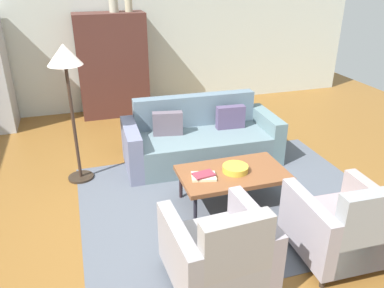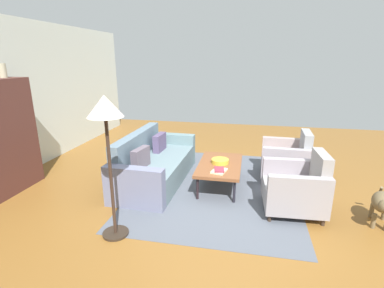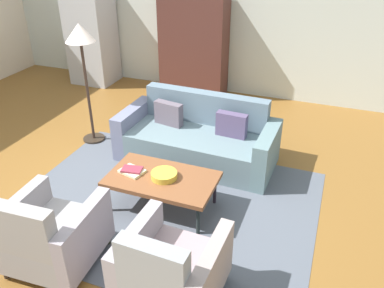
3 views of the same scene
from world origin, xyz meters
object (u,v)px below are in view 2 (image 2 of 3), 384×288
object	(u,v)px
armchair_right	(288,160)
dog	(382,204)
coffee_table	(220,166)
vase_round	(2,71)
armchair_left	(298,189)
floor_lamp	(106,120)
couch	(152,165)
book_stack	(219,170)
fruit_bowl	(220,161)

from	to	relation	value
armchair_right	dog	size ratio (longest dim) A/B	1.27
coffee_table	vase_round	xyz separation A→B (m)	(-0.55, 3.40, 1.54)
armchair_left	floor_lamp	world-z (taller)	floor_lamp
dog	couch	bearing A→B (deg)	-87.34
coffee_table	armchair_left	size ratio (longest dim) A/B	1.36
couch	vase_round	xyz separation A→B (m)	(-0.55, 2.21, 1.62)
coffee_table	couch	bearing A→B (deg)	89.88
book_stack	vase_round	world-z (taller)	vase_round
couch	vase_round	bearing A→B (deg)	-74.33
armchair_right	fruit_bowl	bearing A→B (deg)	118.01
fruit_bowl	book_stack	world-z (taller)	fruit_bowl
coffee_table	fruit_bowl	world-z (taller)	fruit_bowl
armchair_left	floor_lamp	bearing A→B (deg)	111.66
book_stack	dog	world-z (taller)	dog
armchair_left	fruit_bowl	distance (m)	1.33
armchair_left	fruit_bowl	world-z (taller)	armchair_left
armchair_left	dog	xyz separation A→B (m)	(-0.18, -1.00, -0.03)
dog	armchair_right	bearing A→B (deg)	-128.10
couch	armchair_right	bearing A→B (deg)	105.87
armchair_right	dog	bearing A→B (deg)	-141.78
armchair_right	fruit_bowl	size ratio (longest dim) A/B	3.04
floor_lamp	fruit_bowl	bearing A→B (deg)	-33.43
floor_lamp	coffee_table	bearing A→B (deg)	-33.88
book_stack	vase_round	bearing A→B (deg)	93.25
armchair_left	vase_round	bearing A→B (deg)	86.26
vase_round	armchair_right	bearing A→B (deg)	-75.90
couch	coffee_table	size ratio (longest dim) A/B	1.77
armchair_left	vase_round	size ratio (longest dim) A/B	4.02
armchair_right	floor_lamp	world-z (taller)	floor_lamp
armchair_left	armchair_right	size ratio (longest dim) A/B	1.00
armchair_right	fruit_bowl	world-z (taller)	armchair_right
floor_lamp	dog	xyz separation A→B (m)	(0.87, -3.28, -1.13)
fruit_bowl	floor_lamp	bearing A→B (deg)	146.57
armchair_right	dog	distance (m)	1.70
couch	armchair_right	world-z (taller)	armchair_right
couch	book_stack	bearing A→B (deg)	75.29
armchair_left	book_stack	world-z (taller)	armchair_left
book_stack	dog	distance (m)	2.19
coffee_table	floor_lamp	bearing A→B (deg)	146.12
couch	coffee_table	bearing A→B (deg)	91.55
armchair_right	armchair_left	bearing A→B (deg)	-178.02
floor_lamp	book_stack	bearing A→B (deg)	-41.23
couch	book_stack	distance (m)	1.27
armchair_left	floor_lamp	size ratio (longest dim) A/B	0.51
coffee_table	dog	world-z (taller)	dog
coffee_table	dog	bearing A→B (deg)	-109.59
vase_round	floor_lamp	xyz separation A→B (m)	(-1.10, -2.29, -0.47)
vase_round	coffee_table	bearing A→B (deg)	-80.82
armchair_right	vase_round	world-z (taller)	vase_round
couch	floor_lamp	bearing A→B (deg)	4.49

